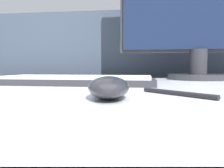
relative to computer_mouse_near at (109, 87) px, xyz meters
name	(u,v)px	position (x,y,z in m)	size (l,w,h in m)	color
partition_panel	(133,114)	(0.01, 0.80, -0.21)	(5.00, 0.03, 1.06)	#333D4C
computer_mouse_near	(109,87)	(0.00, 0.00, 0.00)	(0.08, 0.14, 0.03)	#232328
keyboard	(78,80)	(-0.12, 0.25, 0.00)	(0.41, 0.15, 0.02)	#28282D
monitor	(200,1)	(0.27, 0.54, 0.27)	(0.59, 0.22, 0.56)	#28282D
pen	(176,93)	(0.11, 0.04, -0.01)	(0.10, 0.11, 0.01)	black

